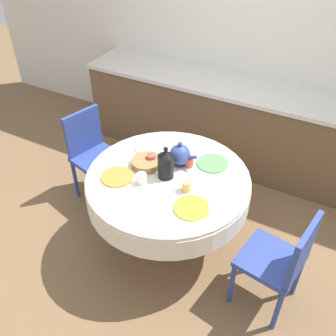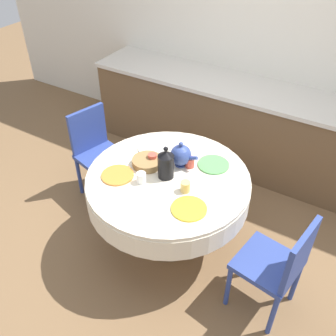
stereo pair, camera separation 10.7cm
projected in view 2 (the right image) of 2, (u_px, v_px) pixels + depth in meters
The scene contains 17 objects.
ground_plane at pixel (168, 241), 3.29m from camera, with size 12.00×12.00×0.00m, color brown.
wall_back at pixel (260, 35), 3.67m from camera, with size 7.00×0.05×2.60m.
kitchen_counter at pixel (237, 125), 3.97m from camera, with size 3.24×0.64×0.90m.
dining_table at pixel (168, 189), 2.91m from camera, with size 1.26×1.26×0.74m.
chair_left at pixel (279, 264), 2.49m from camera, with size 0.46×0.46×0.88m.
chair_right at pixel (97, 149), 3.53m from camera, with size 0.49×0.49×0.88m.
plate_near_left at pixel (118, 175), 2.83m from camera, with size 0.25×0.25×0.01m, color orange.
cup_near_left at pixel (141, 178), 2.75m from camera, with size 0.07×0.07×0.08m, color white.
plate_near_right at pixel (189, 209), 2.55m from camera, with size 0.25×0.25×0.01m, color yellow.
cup_near_right at pixel (185, 187), 2.68m from camera, with size 0.07×0.07×0.08m, color #DBB766.
plate_far_left at pixel (153, 148), 3.11m from camera, with size 0.25×0.25×0.01m, color white.
cup_far_left at pixel (152, 159), 2.94m from camera, with size 0.07×0.07×0.08m, color #CC4C3D.
plate_far_right at pixel (213, 165), 2.93m from camera, with size 0.25×0.25×0.01m, color #5BA85B.
cup_far_right at pixel (190, 162), 2.90m from camera, with size 0.07×0.07×0.08m, color #CC4C3D.
coffee_carafe at pixel (166, 164), 2.76m from camera, with size 0.12×0.12×0.27m.
teapot at pixel (181, 155), 2.89m from camera, with size 0.23×0.17×0.21m.
bread_basket at pixel (147, 162), 2.93m from camera, with size 0.24×0.24×0.06m, color olive.
Camera 2 is at (1.13, -1.87, 2.55)m, focal length 40.00 mm.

